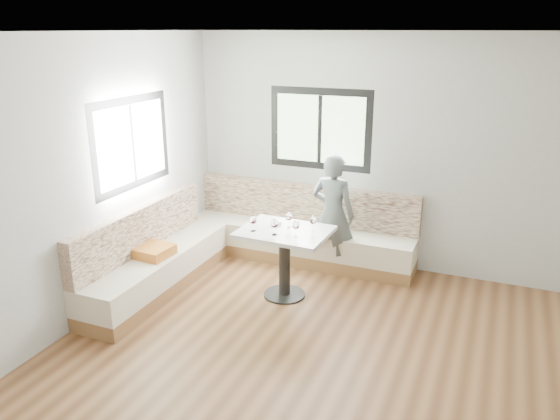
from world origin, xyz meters
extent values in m
cube|color=brown|center=(0.00, 0.00, 0.00)|extent=(5.00, 5.00, 0.01)
cube|color=white|center=(0.00, 0.00, 2.80)|extent=(5.00, 5.00, 0.01)
cube|color=#B7B7B2|center=(0.00, 2.50, 1.40)|extent=(5.00, 0.01, 2.80)
cube|color=#B7B7B2|center=(-2.50, 0.00, 1.40)|extent=(0.01, 5.00, 2.80)
cube|color=black|center=(-0.90, 2.49, 1.65)|extent=(1.30, 0.02, 1.00)
cube|color=black|center=(-2.49, 0.90, 1.65)|extent=(0.02, 1.30, 1.00)
cube|color=brown|center=(-1.05, 2.23, 0.08)|extent=(2.90, 0.55, 0.16)
cube|color=beige|center=(-1.05, 2.23, 0.30)|extent=(2.90, 0.55, 0.29)
cube|color=beige|center=(-1.05, 2.43, 0.70)|extent=(2.90, 0.14, 0.50)
cube|color=brown|center=(-2.23, 0.82, 0.08)|extent=(0.55, 2.25, 0.16)
cube|color=beige|center=(-2.23, 0.82, 0.30)|extent=(0.55, 2.25, 0.29)
cube|color=beige|center=(-2.43, 0.82, 0.70)|extent=(0.14, 2.25, 0.50)
cube|color=#D06630|center=(-2.20, 0.74, 0.51)|extent=(0.40, 0.40, 0.11)
cylinder|color=black|center=(-0.85, 1.24, 0.01)|extent=(0.46, 0.46, 0.02)
cylinder|color=black|center=(-0.85, 1.24, 0.37)|extent=(0.13, 0.13, 0.73)
cube|color=silver|center=(-0.85, 1.24, 0.75)|extent=(0.97, 0.76, 0.04)
imported|color=#565F5E|center=(-0.57, 2.06, 0.73)|extent=(0.57, 0.41, 1.46)
cylinder|color=white|center=(-1.00, 1.36, 0.80)|extent=(0.11, 0.11, 0.04)
sphere|color=black|center=(-0.98, 1.37, 0.81)|extent=(0.02, 0.02, 0.02)
sphere|color=black|center=(-1.01, 1.37, 0.81)|extent=(0.02, 0.02, 0.02)
sphere|color=black|center=(-1.00, 1.34, 0.81)|extent=(0.02, 0.02, 0.02)
cylinder|color=white|center=(-1.15, 1.08, 0.78)|extent=(0.06, 0.06, 0.01)
cylinder|color=white|center=(-1.15, 1.08, 0.82)|extent=(0.01, 0.01, 0.08)
ellipsoid|color=white|center=(-1.15, 1.08, 0.90)|extent=(0.08, 0.08, 0.09)
cylinder|color=#43060F|center=(-1.15, 1.08, 0.88)|extent=(0.05, 0.05, 0.02)
cylinder|color=white|center=(-0.90, 1.07, 0.78)|extent=(0.06, 0.06, 0.01)
cylinder|color=white|center=(-0.90, 1.07, 0.82)|extent=(0.01, 0.01, 0.08)
ellipsoid|color=white|center=(-0.90, 1.07, 0.90)|extent=(0.08, 0.08, 0.09)
cylinder|color=#43060F|center=(-0.90, 1.07, 0.88)|extent=(0.05, 0.05, 0.02)
cylinder|color=white|center=(-0.67, 1.11, 0.78)|extent=(0.06, 0.06, 0.01)
cylinder|color=white|center=(-0.67, 1.11, 0.82)|extent=(0.01, 0.01, 0.08)
ellipsoid|color=white|center=(-0.67, 1.11, 0.90)|extent=(0.08, 0.08, 0.09)
cylinder|color=#43060F|center=(-0.67, 1.11, 0.88)|extent=(0.05, 0.05, 0.02)
cylinder|color=white|center=(-0.84, 1.34, 0.78)|extent=(0.06, 0.06, 0.01)
cylinder|color=white|center=(-0.84, 1.34, 0.82)|extent=(0.01, 0.01, 0.08)
ellipsoid|color=white|center=(-0.84, 1.34, 0.90)|extent=(0.08, 0.08, 0.09)
cylinder|color=#43060F|center=(-0.84, 1.34, 0.88)|extent=(0.05, 0.05, 0.02)
cylinder|color=white|center=(-0.56, 1.32, 0.78)|extent=(0.06, 0.06, 0.01)
cylinder|color=white|center=(-0.56, 1.32, 0.82)|extent=(0.01, 0.01, 0.08)
ellipsoid|color=white|center=(-0.56, 1.32, 0.90)|extent=(0.08, 0.08, 0.09)
cylinder|color=#43060F|center=(-0.56, 1.32, 0.88)|extent=(0.05, 0.05, 0.02)
camera|label=1|loc=(1.21, -3.81, 2.82)|focal=35.00mm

